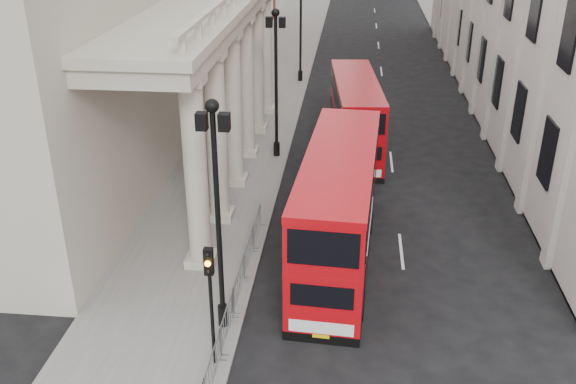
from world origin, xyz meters
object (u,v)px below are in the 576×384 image
object	(u,v)px
bus_near	(338,207)
pedestrian_a	(230,169)
pedestrian_c	(229,165)
lamp_post_south	(217,204)
bus_far	(355,114)
lamp_post_mid	(276,74)
traffic_light	(210,286)
lamp_post_north	(301,20)
pedestrian_b	(203,192)

from	to	relation	value
bus_near	pedestrian_a	size ratio (longest dim) A/B	6.98
bus_near	pedestrian_c	distance (m)	9.56
lamp_post_south	bus_far	world-z (taller)	lamp_post_south
lamp_post_mid	traffic_light	xyz separation A→B (m)	(0.10, -18.02, -1.80)
pedestrian_c	bus_near	bearing A→B (deg)	-65.37
lamp_post_south	pedestrian_c	bearing A→B (deg)	99.52
lamp_post_mid	bus_near	world-z (taller)	lamp_post_mid
bus_far	pedestrian_c	distance (m)	8.50
bus_near	bus_far	world-z (taller)	bus_near
lamp_post_north	lamp_post_south	bearing A→B (deg)	-90.00
lamp_post_mid	bus_far	bearing A→B (deg)	20.24
traffic_light	bus_far	distance (m)	20.15
lamp_post_mid	bus_near	size ratio (longest dim) A/B	0.74
traffic_light	bus_near	bearing A→B (deg)	61.83
lamp_post_mid	pedestrian_c	bearing A→B (deg)	-119.29
traffic_light	pedestrian_a	distance (m)	14.19
lamp_post_north	pedestrian_c	bearing A→B (deg)	-95.99
bus_far	pedestrian_a	world-z (taller)	bus_far
pedestrian_b	lamp_post_south	bearing A→B (deg)	100.94
lamp_post_mid	lamp_post_north	xyz separation A→B (m)	(0.00, 16.00, 0.00)
lamp_post_north	bus_near	distance (m)	27.42
pedestrian_b	lamp_post_north	bearing A→B (deg)	-102.89
lamp_post_south	traffic_light	world-z (taller)	lamp_post_south
pedestrian_c	pedestrian_b	bearing A→B (deg)	-116.75
traffic_light	pedestrian_a	size ratio (longest dim) A/B	2.66
lamp_post_south	pedestrian_c	size ratio (longest dim) A/B	4.72
traffic_light	pedestrian_c	xyz separation A→B (m)	(-2.17, 14.33, -2.11)
bus_far	pedestrian_a	distance (m)	8.71
pedestrian_b	pedestrian_c	xyz separation A→B (m)	(0.71, 3.17, 0.12)
traffic_light	lamp_post_mid	bearing A→B (deg)	90.32
lamp_post_south	traffic_light	xyz separation A→B (m)	(0.10, -2.02, -1.80)
pedestrian_a	bus_far	bearing A→B (deg)	54.88
pedestrian_c	lamp_post_mid	bearing A→B (deg)	46.62
lamp_post_north	pedestrian_a	size ratio (longest dim) A/B	5.14
pedestrian_c	lamp_post_north	bearing A→B (deg)	69.92
lamp_post_south	traffic_light	size ratio (longest dim) A/B	1.93
lamp_post_mid	bus_far	xyz separation A→B (m)	(4.44, 1.64, -2.70)
pedestrian_a	pedestrian_b	distance (m)	2.84
pedestrian_a	pedestrian_b	world-z (taller)	pedestrian_a
traffic_light	pedestrian_c	distance (m)	14.65
lamp_post_south	pedestrian_b	xyz separation A→B (m)	(-2.78, 9.14, -4.03)
lamp_post_north	pedestrian_b	distance (m)	23.38
traffic_light	pedestrian_a	world-z (taller)	traffic_light
lamp_post_north	bus_near	xyz separation A→B (m)	(3.84, -27.04, -2.39)
lamp_post_mid	pedestrian_c	world-z (taller)	lamp_post_mid
lamp_post_mid	pedestrian_a	bearing A→B (deg)	-114.98
lamp_post_north	traffic_light	size ratio (longest dim) A/B	1.93
pedestrian_c	lamp_post_south	bearing A→B (deg)	-94.57
lamp_post_south	lamp_post_north	world-z (taller)	same
bus_far	pedestrian_b	world-z (taller)	bus_far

